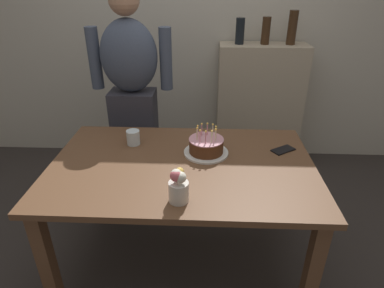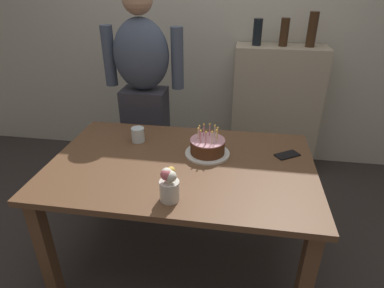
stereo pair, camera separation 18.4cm
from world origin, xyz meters
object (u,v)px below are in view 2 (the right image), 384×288
object	(u,v)px
cell_phone	(287,155)
flower_vase	(169,185)
birthday_cake	(207,147)
person_man_bearded	(144,95)
water_glass_near	(138,135)

from	to	relation	value
cell_phone	flower_vase	xyz separation A→B (m)	(-0.60, -0.53, 0.08)
birthday_cake	cell_phone	xyz separation A→B (m)	(0.47, 0.06, -0.04)
person_man_bearded	birthday_cake	bearing A→B (deg)	132.73
birthday_cake	water_glass_near	xyz separation A→B (m)	(-0.46, 0.10, -0.00)
birthday_cake	flower_vase	xyz separation A→B (m)	(-0.13, -0.47, 0.04)
cell_phone	person_man_bearded	size ratio (longest dim) A/B	0.09
birthday_cake	water_glass_near	distance (m)	0.47
birthday_cake	person_man_bearded	distance (m)	0.83
birthday_cake	water_glass_near	bearing A→B (deg)	167.55
cell_phone	flower_vase	bearing A→B (deg)	-172.27
flower_vase	cell_phone	bearing A→B (deg)	41.39
water_glass_near	cell_phone	world-z (taller)	water_glass_near
cell_phone	flower_vase	distance (m)	0.80
flower_vase	person_man_bearded	world-z (taller)	person_man_bearded
person_man_bearded	cell_phone	bearing A→B (deg)	151.95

